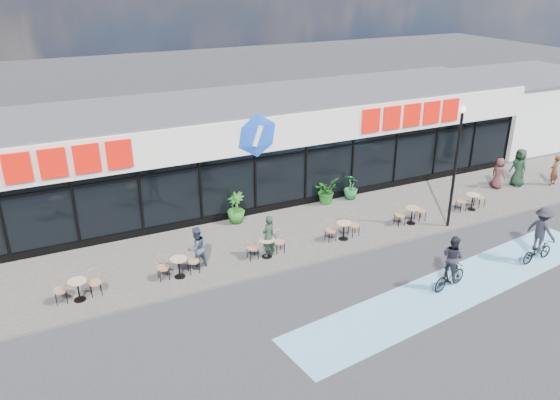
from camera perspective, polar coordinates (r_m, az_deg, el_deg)
name	(u,v)px	position (r m, az deg, el deg)	size (l,w,h in m)	color
ground	(336,292)	(19.06, 5.89, -9.59)	(120.00, 120.00, 0.00)	#28282B
sidewalk	(280,237)	(22.46, -0.03, -3.91)	(44.00, 5.00, 0.10)	#5E5954
bike_lane	(457,287)	(20.23, 18.00, -8.59)	(14.00, 2.20, 0.01)	#69A8C7
building	(231,148)	(26.23, -5.17, 5.47)	(30.60, 6.57, 4.75)	black
neighbour_building	(523,105)	(38.95, 24.06, 9.01)	(9.20, 7.20, 4.11)	white
lamp_post	(457,157)	(23.28, 17.97, 4.27)	(0.28, 0.28, 5.19)	black
bistro_set_1	(78,287)	(19.41, -20.38, -8.49)	(1.54, 0.62, 0.90)	tan
bistro_set_2	(178,264)	(19.82, -10.58, -6.63)	(1.54, 0.62, 0.90)	tan
bistro_set_3	(266,245)	(20.78, -1.50, -4.72)	(1.54, 0.62, 0.90)	tan
bistro_set_4	(343,228)	(22.22, 6.55, -2.92)	(1.54, 0.62, 0.90)	tan
bistro_set_5	(410,213)	(24.07, 13.47, -1.32)	(1.54, 0.62, 0.90)	tan
bistro_set_6	(471,200)	(26.23, 19.33, 0.05)	(1.54, 0.62, 0.90)	tan
potted_plant_left	(236,208)	(23.42, -4.64, -0.82)	(0.76, 0.76, 1.36)	#22631C
potted_plant_mid	(326,191)	(25.42, 4.83, 0.99)	(1.10, 0.96, 1.23)	#1F5F1B
potted_plant_right	(351,187)	(26.01, 7.41, 1.36)	(0.67, 0.67, 1.19)	#1A5D28
patron_left	(268,236)	(20.59, -1.22, -3.80)	(0.61, 0.40, 1.67)	#1D3423
patron_right	(196,248)	(20.05, -8.73, -4.97)	(0.79, 0.61, 1.62)	#333E50
pedestrian_a	(519,167)	(29.77, 23.71, 3.14)	(0.94, 0.61, 1.93)	#1B3020
pedestrian_b	(499,173)	(29.10, 21.87, 2.61)	(0.76, 0.49, 1.55)	#532E2A
pedestrian_c	(554,170)	(30.65, 26.75, 2.80)	(0.58, 0.38, 1.58)	#4A2D1A
cyclist_a	(451,266)	(19.65, 17.46, -6.62)	(1.61, 0.86, 2.01)	black
cyclist_b	(540,237)	(22.56, 25.53, -3.54)	(1.60, 1.18, 2.19)	black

